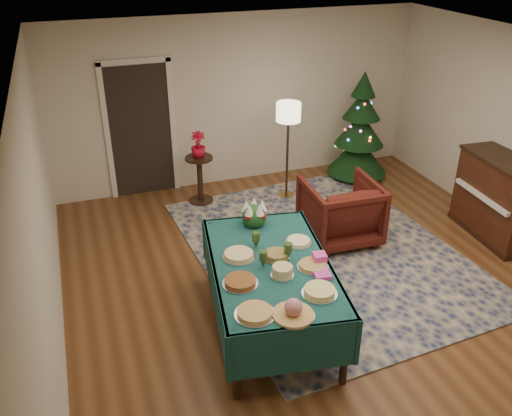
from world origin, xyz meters
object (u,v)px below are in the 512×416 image
object	(u,v)px
gift_box	(319,258)
christmas_tree	(360,131)
side_table	(200,180)
floor_lamp	(288,118)
piano	(499,199)
potted_plant	(198,150)
armchair	(340,208)
buffet_table	(271,276)

from	to	relation	value
gift_box	christmas_tree	size ratio (longest dim) A/B	0.07
gift_box	side_table	bearing A→B (deg)	97.48
floor_lamp	christmas_tree	distance (m)	1.52
christmas_tree	piano	distance (m)	2.54
potted_plant	piano	distance (m)	4.28
armchair	side_table	bearing A→B (deg)	-46.65
gift_box	armchair	bearing A→B (deg)	55.27
floor_lamp	side_table	size ratio (longest dim) A/B	2.02
side_table	potted_plant	distance (m)	0.50
buffet_table	potted_plant	size ratio (longest dim) A/B	5.68
armchair	potted_plant	bearing A→B (deg)	-46.65
side_table	piano	size ratio (longest dim) A/B	0.56
armchair	floor_lamp	bearing A→B (deg)	-81.36
side_table	armchair	bearing A→B (deg)	-49.23
piano	side_table	bearing A→B (deg)	146.70
gift_box	side_table	world-z (taller)	gift_box
floor_lamp	christmas_tree	size ratio (longest dim) A/B	0.84
armchair	piano	xyz separation A→B (m)	(2.07, -0.61, 0.07)
side_table	piano	bearing A→B (deg)	-33.30
christmas_tree	side_table	bearing A→B (deg)	-178.95
buffet_table	gift_box	bearing A→B (deg)	-19.29
gift_box	side_table	size ratio (longest dim) A/B	0.17
floor_lamp	piano	xyz separation A→B (m)	(2.23, -2.10, -0.74)
piano	armchair	bearing A→B (deg)	163.57
gift_box	christmas_tree	xyz separation A→B (m)	(2.32, 3.32, -0.05)
buffet_table	piano	xyz separation A→B (m)	(3.60, 0.76, -0.09)
potted_plant	gift_box	bearing A→B (deg)	-82.52
gift_box	potted_plant	world-z (taller)	potted_plant
gift_box	floor_lamp	world-z (taller)	floor_lamp
buffet_table	side_table	bearing A→B (deg)	89.37
floor_lamp	side_table	xyz separation A→B (m)	(-1.34, 0.24, -0.93)
christmas_tree	piano	bearing A→B (deg)	-71.18
floor_lamp	piano	world-z (taller)	floor_lamp
side_table	christmas_tree	xyz separation A→B (m)	(2.75, 0.05, 0.45)
buffet_table	gift_box	size ratio (longest dim) A/B	17.35
buffet_table	christmas_tree	size ratio (longest dim) A/B	1.24
armchair	piano	world-z (taller)	piano
armchair	christmas_tree	size ratio (longest dim) A/B	0.53
armchair	potted_plant	distance (m)	2.32
buffet_table	floor_lamp	size ratio (longest dim) A/B	1.47
buffet_table	christmas_tree	world-z (taller)	christmas_tree
gift_box	potted_plant	xyz separation A→B (m)	(-0.43, 3.27, 0.00)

